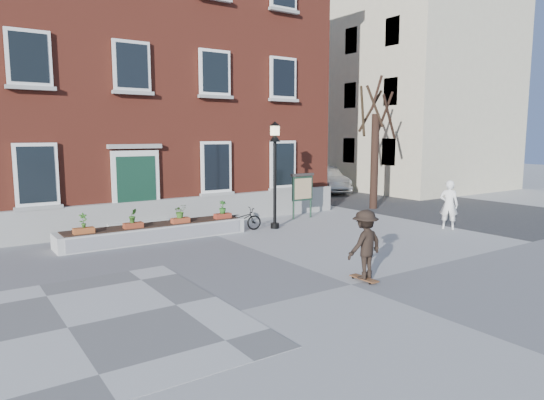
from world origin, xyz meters
TOP-DOWN VIEW (x-y plane):
  - ground at (0.00, 0.00)m, footprint 100.00×100.00m
  - checker_patch at (-6.00, 1.00)m, footprint 6.00×6.00m
  - bicycle at (1.09, 6.89)m, footprint 1.66×0.81m
  - parked_car at (11.25, 14.32)m, footprint 2.91×4.97m
  - bystander at (7.60, 2.90)m, footprint 0.72×0.79m
  - brick_building at (-2.00, 13.98)m, footprint 18.40×10.85m
  - planter_assembly at (-1.99, 7.18)m, footprint 6.20×1.12m
  - bare_tree at (9.01, 8.01)m, footprint 1.83×1.83m
  - side_street at (17.99, 19.78)m, footprint 15.20×36.00m
  - lamp_post at (2.41, 6.62)m, footprint 0.40×0.40m
  - notice_board at (4.58, 7.76)m, footprint 1.10×0.16m
  - skateboarder at (0.45, 0.04)m, footprint 1.11×0.78m

SIDE VIEW (x-z plane):
  - ground at x=0.00m, z-range 0.00..0.00m
  - checker_patch at x=-6.00m, z-range 0.00..0.01m
  - planter_assembly at x=-1.99m, z-range -0.27..0.88m
  - bicycle at x=1.09m, z-range 0.00..0.84m
  - parked_car at x=11.25m, z-range 0.00..1.55m
  - skateboarder at x=0.45m, z-range 0.03..1.75m
  - bystander at x=7.60m, z-range 0.00..1.81m
  - notice_board at x=4.58m, z-range 0.33..2.20m
  - lamp_post at x=2.41m, z-range 0.57..4.50m
  - bare_tree at x=9.01m, z-range -0.29..5.87m
  - brick_building at x=-2.00m, z-range 0.00..12.60m
  - side_street at x=17.99m, z-range -0.23..14.27m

